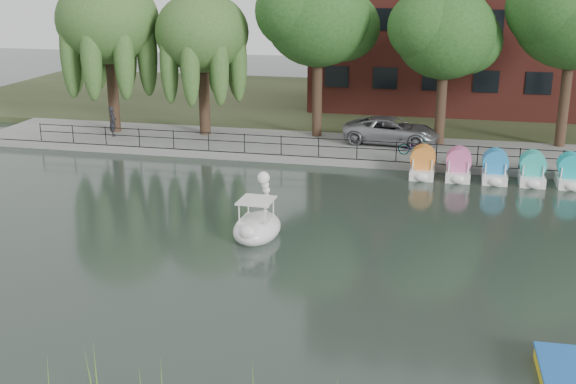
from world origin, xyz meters
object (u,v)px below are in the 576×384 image
(minivan, at_px, (392,129))
(yellow_rowboat, at_px, (564,374))
(bicycle, at_px, (415,146))
(swan_boat, at_px, (257,223))
(pedestrian, at_px, (113,119))

(minivan, xyz_separation_m, yellow_rowboat, (6.32, -22.77, -1.01))
(bicycle, bearing_deg, swan_boat, 156.00)
(bicycle, bearing_deg, yellow_rowboat, -167.76)
(swan_boat, height_order, yellow_rowboat, swan_boat)
(minivan, distance_m, swan_boat, 15.09)
(pedestrian, distance_m, yellow_rowboat, 30.68)
(minivan, relative_size, yellow_rowboat, 2.52)
(swan_boat, xyz_separation_m, yellow_rowboat, (10.06, -8.17, -0.27))
(bicycle, xyz_separation_m, yellow_rowboat, (4.88, -20.46, -0.67))
(pedestrian, xyz_separation_m, yellow_rowboat, (22.27, -21.08, -1.16))
(bicycle, height_order, swan_boat, swan_boat)
(bicycle, bearing_deg, minivan, 30.82)
(minivan, height_order, swan_boat, swan_boat)
(swan_boat, bearing_deg, pedestrian, 135.38)
(minivan, relative_size, pedestrian, 3.05)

